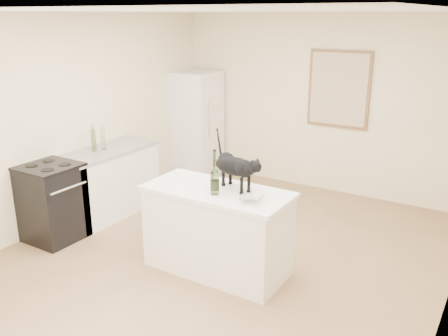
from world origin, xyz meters
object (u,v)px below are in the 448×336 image
at_px(wine_bottle, 215,175).
at_px(black_cat, 235,169).
at_px(glass_bowl, 251,199).
at_px(fridge, 196,124).
at_px(stove, 53,203).

bearing_deg(wine_bottle, black_cat, 69.17).
bearing_deg(black_cat, glass_bowl, -15.22).
bearing_deg(fridge, glass_bowl, -46.85).
bearing_deg(stove, wine_bottle, 7.54).
distance_m(stove, black_cat, 2.35).
bearing_deg(fridge, black_cat, -48.01).
bearing_deg(wine_bottle, stove, -172.46).
relative_size(fridge, black_cat, 2.83).
relative_size(stove, wine_bottle, 2.27).
bearing_deg(stove, black_cat, 13.22).
height_order(stove, glass_bowl, glass_bowl).
bearing_deg(wine_bottle, glass_bowl, 0.01).
height_order(stove, fridge, fridge).
distance_m(fridge, wine_bottle, 3.41).
xyz_separation_m(stove, black_cat, (2.19, 0.52, 0.66)).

